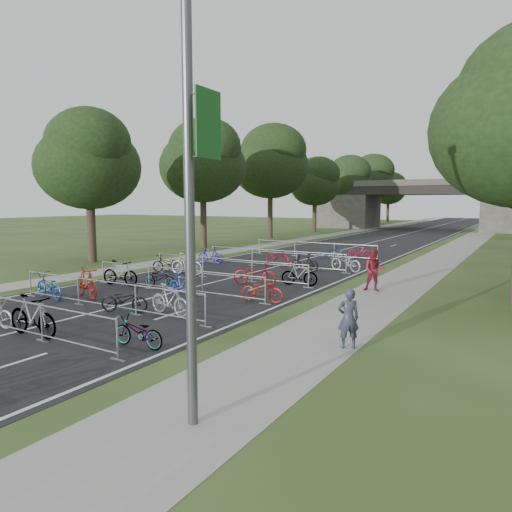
{
  "coord_description": "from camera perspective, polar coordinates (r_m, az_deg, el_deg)",
  "views": [
    {
      "loc": [
        13.27,
        -4.05,
        3.95
      ],
      "look_at": [
        0.85,
        16.52,
        1.1
      ],
      "focal_mm": 32.0,
      "sensor_mm": 36.0,
      "label": 1
    }
  ],
  "objects": [
    {
      "name": "road",
      "position": [
        55.8,
        17.3,
        2.4
      ],
      "size": [
        11.0,
        140.0,
        0.01
      ],
      "primitive_type": "cube",
      "color": "black",
      "rests_on": "ground"
    },
    {
      "name": "sidewalk_right",
      "position": [
        54.45,
        25.5,
        1.95
      ],
      "size": [
        3.0,
        140.0,
        0.01
      ],
      "primitive_type": "cube",
      "color": "gray",
      "rests_on": "ground"
    },
    {
      "name": "sidewalk_left",
      "position": [
        58.04,
        10.09,
        2.76
      ],
      "size": [
        2.0,
        140.0,
        0.01
      ],
      "primitive_type": "cube",
      "color": "gray",
      "rests_on": "ground"
    },
    {
      "name": "lane_markings",
      "position": [
        55.8,
        17.3,
        2.39
      ],
      "size": [
        0.12,
        140.0,
        0.0
      ],
      "primitive_type": "cube",
      "color": "silver",
      "rests_on": "ground"
    },
    {
      "name": "overpass_bridge",
      "position": [
        70.32,
        20.36,
        6.0
      ],
      "size": [
        31.0,
        8.0,
        7.05
      ],
      "color": "#3F3B38",
      "rests_on": "ground"
    },
    {
      "name": "lamppost",
      "position": [
        7.82,
        -8.2,
        9.13
      ],
      "size": [
        0.61,
        0.65,
        8.21
      ],
      "color": "#4C4C51",
      "rests_on": "ground"
    },
    {
      "name": "tree_left_0",
      "position": [
        31.84,
        -20.18,
        10.93
      ],
      "size": [
        6.72,
        6.72,
        10.25
      ],
      "color": "#33261C",
      "rests_on": "ground"
    },
    {
      "name": "tree_left_1",
      "position": [
        40.53,
        -6.63,
        11.46
      ],
      "size": [
        7.56,
        7.56,
        11.53
      ],
      "color": "#33261C",
      "rests_on": "ground"
    },
    {
      "name": "tree_left_2",
      "position": [
        50.6,
        1.87,
        11.48
      ],
      "size": [
        8.4,
        8.4,
        12.81
      ],
      "color": "#33261C",
      "rests_on": "ground"
    },
    {
      "name": "tree_left_3",
      "position": [
        61.22,
        7.44,
        9.08
      ],
      "size": [
        6.72,
        6.72,
        10.25
      ],
      "color": "#33261C",
      "rests_on": "ground"
    },
    {
      "name": "tree_left_4",
      "position": [
        72.39,
        11.32,
        9.28
      ],
      "size": [
        7.56,
        7.56,
        11.53
      ],
      "color": "#33261C",
      "rests_on": "ground"
    },
    {
      "name": "tree_left_5",
      "position": [
        83.8,
        14.16,
        9.41
      ],
      "size": [
        8.4,
        8.4,
        12.81
      ],
      "color": "#33261C",
      "rests_on": "ground"
    },
    {
      "name": "tree_left_6",
      "position": [
        95.26,
        16.27,
        8.02
      ],
      "size": [
        6.72,
        6.72,
        10.25
      ],
      "color": "#33261C",
      "rests_on": "ground"
    },
    {
      "name": "barrier_row_1",
      "position": [
        15.69,
        -28.36,
        -6.59
      ],
      "size": [
        9.7,
        0.08,
        1.1
      ],
      "color": "#A4A7AB",
      "rests_on": "ground"
    },
    {
      "name": "barrier_row_2",
      "position": [
        17.73,
        -18.28,
        -4.65
      ],
      "size": [
        9.7,
        0.08,
        1.1
      ],
      "color": "#A4A7AB",
      "rests_on": "ground"
    },
    {
      "name": "barrier_row_3",
      "position": [
        20.35,
        -10.14,
        -2.97
      ],
      "size": [
        9.7,
        0.08,
        1.1
      ],
      "color": "#A4A7AB",
      "rests_on": "ground"
    },
    {
      "name": "barrier_row_4",
      "position": [
        23.47,
        -3.69,
        -1.59
      ],
      "size": [
        9.7,
        0.08,
        1.1
      ],
      "color": "#A4A7AB",
      "rests_on": "ground"
    },
    {
      "name": "barrier_row_5",
      "position": [
        27.68,
        2.22,
        -0.31
      ],
      "size": [
        9.7,
        0.08,
        1.1
      ],
      "color": "#A4A7AB",
      "rests_on": "ground"
    },
    {
      "name": "barrier_row_6",
      "position": [
        33.03,
        7.26,
        0.79
      ],
      "size": [
        9.7,
        0.08,
        1.1
      ],
      "color": "#A4A7AB",
      "rests_on": "ground"
    },
    {
      "name": "bike_6",
      "position": [
        14.98,
        -26.16,
        -6.79
      ],
      "size": [
        2.08,
        0.66,
        1.23
      ],
      "primitive_type": "imported",
      "rotation": [
        0.0,
        0.0,
        1.61
      ],
      "color": "#A4A7AB",
      "rests_on": "ground"
    },
    {
      "name": "bike_7",
      "position": [
        12.94,
        -14.57,
        -9.2
      ],
      "size": [
        1.7,
        0.68,
        0.88
      ],
      "primitive_type": "imported",
      "rotation": [
        0.0,
        0.0,
        4.77
      ],
      "color": "#A4A7AB",
      "rests_on": "ground"
    },
    {
      "name": "bike_8",
      "position": [
        20.47,
        -24.5,
        -3.45
      ],
      "size": [
        2.13,
        1.04,
        1.07
      ],
      "primitive_type": "imported",
      "rotation": [
        0.0,
        0.0,
        4.55
      ],
      "color": "#1A4A93",
      "rests_on": "ground"
    },
    {
      "name": "bike_9",
      "position": [
        20.12,
        -20.44,
        -3.16
      ],
      "size": [
        2.18,
        1.21,
        1.26
      ],
      "primitive_type": "imported",
      "rotation": [
        0.0,
        0.0,
        1.26
      ],
      "color": "maroon",
      "rests_on": "ground"
    },
    {
      "name": "bike_10",
      "position": [
        17.06,
        -16.14,
        -5.32
      ],
      "size": [
        1.84,
        1.24,
        0.91
      ],
      "primitive_type": "imported",
      "rotation": [
        0.0,
        0.0,
        1.97
      ],
      "color": "black",
      "rests_on": "ground"
    },
    {
      "name": "bike_11",
      "position": [
        16.19,
        -10.76,
        -5.46
      ],
      "size": [
        1.89,
        0.72,
        1.11
      ],
      "primitive_type": "imported",
      "rotation": [
        0.0,
        0.0,
        1.46
      ],
      "color": "#97979E",
      "rests_on": "ground"
    },
    {
      "name": "bike_12",
      "position": [
        22.49,
        -16.63,
        -2.1
      ],
      "size": [
        2.04,
        0.84,
        1.19
      ],
      "primitive_type": "imported",
      "rotation": [
        0.0,
        0.0,
        1.71
      ],
      "color": "#A4A7AB",
      "rests_on": "ground"
    },
    {
      "name": "bike_13",
      "position": [
        21.26,
        -11.93,
        -2.77
      ],
      "size": [
        1.84,
        0.67,
        0.96
      ],
      "primitive_type": "imported",
      "rotation": [
        0.0,
        0.0,
        1.59
      ],
      "color": "#A4A7AB",
      "rests_on": "ground"
    },
    {
      "name": "bike_14",
      "position": [
        19.51,
        -9.28,
        -3.55
      ],
      "size": [
        1.67,
        0.73,
        0.97
      ],
      "primitive_type": "imported",
      "rotation": [
        0.0,
        0.0,
        1.4
      ],
      "color": "#1C3F9A",
      "rests_on": "ground"
    },
    {
      "name": "bike_15",
      "position": [
        18.1,
        0.79,
        -4.31
      ],
      "size": [
        1.85,
        0.78,
        0.95
      ],
      "primitive_type": "imported",
      "rotation": [
        0.0,
        0.0,
        1.66
      ],
      "color": "maroon",
      "rests_on": "ground"
    },
    {
      "name": "bike_16",
      "position": [
        25.99,
        -10.93,
        -0.97
      ],
      "size": [
        2.05,
        1.16,
        1.02
      ],
      "primitive_type": "imported",
      "rotation": [
        0.0,
        0.0,
        4.98
      ],
      "color": "black",
      "rests_on": "ground"
    },
    {
      "name": "bike_17",
      "position": [
        25.03,
        -8.68,
        -1.02
      ],
      "size": [
        2.03,
        0.76,
        1.19
      ],
      "primitive_type": "imported",
      "rotation": [
        0.0,
        0.0,
        1.67
      ],
      "color": "#A6A5AC",
      "rests_on": "ground"
    },
    {
      "name": "bike_18",
      "position": [
        21.75,
        -0.14,
        -2.23
      ],
      "size": [
        2.22,
        1.33,
        1.1
      ],
      "primitive_type": "imported",
      "rotation": [
        0.0,
        0.0,
        1.88
      ],
      "color": "maroon",
      "rests_on": "ground"
    },
    {
      "name": "bike_19",
      "position": [
        21.67,
        5.44,
        -2.34
      ],
      "size": [
        1.83,
        0.79,
        1.07
      ],
      "primitive_type": "imported",
      "rotation": [
        0.0,
        0.0,
        1.74
      ],
      "color": "#A4A7AB",
      "rests_on": "ground"
    },
    {
      "name": "bike_20",
      "position": [
        29.51,
        -5.67,
        0.11
      ],
      "size": [
        1.88,
        0.81,
        1.09
      ],
      "primitive_type": "imported",
      "rotation": [
        0.0,
        0.0,
        4.88
      ],
      "color": "navy",
      "rests_on": "ground"
    },
    {
      "name": "bike_21",
      "position": [
        28.55,
        2.71,
        -0.15
      ],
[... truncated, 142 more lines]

